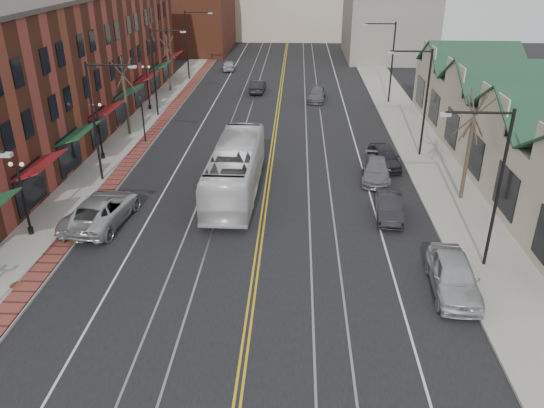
# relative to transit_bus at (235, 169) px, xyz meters

# --- Properties ---
(ground) EXTENTS (160.00, 160.00, 0.00)m
(ground) POSITION_rel_transit_bus_xyz_m (2.00, -14.45, -1.66)
(ground) COLOR black
(ground) RESTS_ON ground
(sidewalk_left) EXTENTS (4.00, 120.00, 0.15)m
(sidewalk_left) POSITION_rel_transit_bus_xyz_m (-10.00, 5.55, -1.58)
(sidewalk_left) COLOR gray
(sidewalk_left) RESTS_ON ground
(sidewalk_right) EXTENTS (4.00, 120.00, 0.15)m
(sidewalk_right) POSITION_rel_transit_bus_xyz_m (14.00, 5.55, -1.58)
(sidewalk_right) COLOR gray
(sidewalk_right) RESTS_ON ground
(building_left) EXTENTS (10.00, 50.00, 11.00)m
(building_left) POSITION_rel_transit_bus_xyz_m (-17.00, 12.55, 3.84)
(building_left) COLOR brown
(building_left) RESTS_ON ground
(building_right) EXTENTS (8.00, 36.00, 4.60)m
(building_right) POSITION_rel_transit_bus_xyz_m (20.00, 5.55, 0.64)
(building_right) COLOR #B5A78B
(building_right) RESTS_ON ground
(backdrop_left) EXTENTS (14.00, 18.00, 14.00)m
(backdrop_left) POSITION_rel_transit_bus_xyz_m (-14.00, 55.55, 5.34)
(backdrop_left) COLOR brown
(backdrop_left) RESTS_ON ground
(backdrop_mid) EXTENTS (22.00, 14.00, 9.00)m
(backdrop_mid) POSITION_rel_transit_bus_xyz_m (2.00, 70.55, 2.84)
(backdrop_mid) COLOR #B5A78B
(backdrop_mid) RESTS_ON ground
(backdrop_right) EXTENTS (12.00, 16.00, 11.00)m
(backdrop_right) POSITION_rel_transit_bus_xyz_m (17.00, 50.55, 3.84)
(backdrop_right) COLOR slate
(backdrop_right) RESTS_ON ground
(streetlight_l_1) EXTENTS (3.33, 0.25, 8.00)m
(streetlight_l_1) POSITION_rel_transit_bus_xyz_m (-9.05, 1.55, 3.37)
(streetlight_l_1) COLOR black
(streetlight_l_1) RESTS_ON sidewalk_left
(streetlight_l_2) EXTENTS (3.33, 0.25, 8.00)m
(streetlight_l_2) POSITION_rel_transit_bus_xyz_m (-9.05, 17.55, 3.37)
(streetlight_l_2) COLOR black
(streetlight_l_2) RESTS_ON sidewalk_left
(streetlight_l_3) EXTENTS (3.33, 0.25, 8.00)m
(streetlight_l_3) POSITION_rel_transit_bus_xyz_m (-9.05, 33.55, 3.37)
(streetlight_l_3) COLOR black
(streetlight_l_3) RESTS_ON sidewalk_left
(streetlight_r_0) EXTENTS (3.33, 0.25, 8.00)m
(streetlight_r_0) POSITION_rel_transit_bus_xyz_m (13.05, -8.45, 3.37)
(streetlight_r_0) COLOR black
(streetlight_r_0) RESTS_ON sidewalk_right
(streetlight_r_1) EXTENTS (3.33, 0.25, 8.00)m
(streetlight_r_1) POSITION_rel_transit_bus_xyz_m (13.05, 7.55, 3.37)
(streetlight_r_1) COLOR black
(streetlight_r_1) RESTS_ON sidewalk_right
(streetlight_r_2) EXTENTS (3.33, 0.25, 8.00)m
(streetlight_r_2) POSITION_rel_transit_bus_xyz_m (13.05, 23.55, 3.37)
(streetlight_r_2) COLOR black
(streetlight_r_2) RESTS_ON sidewalk_right
(lamppost_l_1) EXTENTS (0.84, 0.28, 4.27)m
(lamppost_l_1) POSITION_rel_transit_bus_xyz_m (-10.80, -6.45, 0.55)
(lamppost_l_1) COLOR black
(lamppost_l_1) RESTS_ON sidewalk_left
(lamppost_l_2) EXTENTS (0.84, 0.28, 4.27)m
(lamppost_l_2) POSITION_rel_transit_bus_xyz_m (-10.80, 5.55, 0.55)
(lamppost_l_2) COLOR black
(lamppost_l_2) RESTS_ON sidewalk_left
(lamppost_l_3) EXTENTS (0.84, 0.28, 4.27)m
(lamppost_l_3) POSITION_rel_transit_bus_xyz_m (-10.80, 19.55, 0.55)
(lamppost_l_3) COLOR black
(lamppost_l_3) RESTS_ON sidewalk_left
(tree_left_near) EXTENTS (1.78, 1.37, 6.48)m
(tree_left_near) POSITION_rel_transit_bus_xyz_m (-10.50, 11.55, 1.86)
(tree_left_near) COLOR #382B21
(tree_left_near) RESTS_ON sidewalk_left
(tree_left_far) EXTENTS (1.66, 1.28, 6.02)m
(tree_left_far) POSITION_rel_transit_bus_xyz_m (-10.50, 27.55, 1.62)
(tree_left_far) COLOR #382B21
(tree_left_far) RESTS_ON sidewalk_left
(tree_right_mid) EXTENTS (1.90, 1.46, 6.93)m
(tree_right_mid) POSITION_rel_transit_bus_xyz_m (14.50, -0.45, 2.09)
(tree_right_mid) COLOR #382B21
(tree_right_mid) RESTS_ON sidewalk_right
(manhole_mid) EXTENTS (0.60, 0.60, 0.02)m
(manhole_mid) POSITION_rel_transit_bus_xyz_m (-9.20, -11.45, -1.50)
(manhole_mid) COLOR #592D19
(manhole_mid) RESTS_ON sidewalk_left
(manhole_far) EXTENTS (0.60, 0.60, 0.02)m
(manhole_far) POSITION_rel_transit_bus_xyz_m (-9.20, -6.45, -1.50)
(manhole_far) COLOR #592D19
(manhole_far) RESTS_ON sidewalk_left
(traffic_signal) EXTENTS (0.18, 0.15, 3.80)m
(traffic_signal) POSITION_rel_transit_bus_xyz_m (-8.60, 9.55, 0.69)
(traffic_signal) COLOR black
(traffic_signal) RESTS_ON sidewalk_left
(transit_bus) EXTENTS (3.01, 11.95, 3.31)m
(transit_bus) POSITION_rel_transit_bus_xyz_m (0.00, 0.00, 0.00)
(transit_bus) COLOR white
(transit_bus) RESTS_ON ground
(parked_suv) EXTENTS (3.46, 6.42, 1.71)m
(parked_suv) POSITION_rel_transit_bus_xyz_m (-7.30, -4.73, -0.80)
(parked_suv) COLOR #A9ACB0
(parked_suv) RESTS_ON ground
(parked_car_a) EXTENTS (2.31, 5.13, 1.71)m
(parked_car_a) POSITION_rel_transit_bus_xyz_m (11.30, -10.74, -0.80)
(parked_car_a) COLOR #AFB2B6
(parked_car_a) RESTS_ON ground
(parked_car_b) EXTENTS (1.79, 4.25, 1.37)m
(parked_car_b) POSITION_rel_transit_bus_xyz_m (9.50, -3.19, -0.97)
(parked_car_b) COLOR black
(parked_car_b) RESTS_ON ground
(parked_car_c) EXTENTS (2.53, 4.97, 1.38)m
(parked_car_c) POSITION_rel_transit_bus_xyz_m (9.50, 2.70, -0.97)
(parked_car_c) COLOR slate
(parked_car_c) RESTS_ON ground
(parked_car_d) EXTENTS (2.25, 4.69, 1.55)m
(parked_car_d) POSITION_rel_transit_bus_xyz_m (10.40, 5.19, -0.88)
(parked_car_d) COLOR #232228
(parked_car_d) RESTS_ON ground
(distant_car_left) EXTENTS (1.68, 4.29, 1.39)m
(distant_car_left) POSITION_rel_transit_bus_xyz_m (-0.54, 27.53, -0.96)
(distant_car_left) COLOR black
(distant_car_left) RESTS_ON ground
(distant_car_right) EXTENTS (2.30, 4.57, 1.27)m
(distant_car_right) POSITION_rel_transit_bus_xyz_m (5.99, 24.18, -1.02)
(distant_car_right) COLOR #595A60
(distant_car_right) RESTS_ON ground
(distant_car_far) EXTENTS (2.06, 4.18, 1.37)m
(distant_car_far) POSITION_rel_transit_bus_xyz_m (-5.36, 39.60, -0.97)
(distant_car_far) COLOR #A5A7AC
(distant_car_far) RESTS_ON ground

